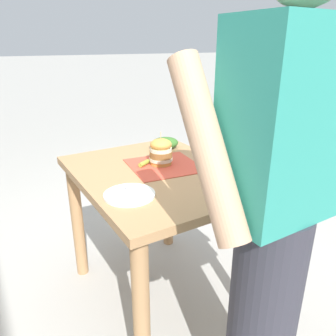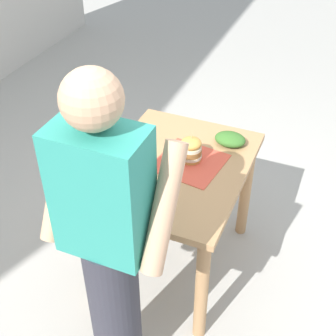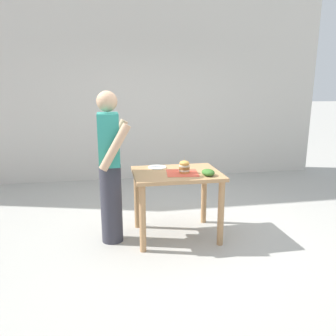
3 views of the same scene
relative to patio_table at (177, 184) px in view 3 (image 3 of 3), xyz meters
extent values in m
plane|color=#ADAAA3|center=(0.00, 0.00, -0.64)|extent=(80.00, 80.00, 0.00)
cube|color=tan|center=(0.00, 0.00, 0.13)|extent=(0.77, 0.99, 0.04)
cylinder|color=tan|center=(-0.32, -0.43, -0.26)|extent=(0.07, 0.07, 0.74)
cylinder|color=tan|center=(0.32, -0.43, -0.26)|extent=(0.07, 0.07, 0.74)
cylinder|color=tan|center=(-0.32, 0.43, -0.26)|extent=(0.07, 0.07, 0.74)
cylinder|color=tan|center=(0.32, 0.43, -0.26)|extent=(0.07, 0.07, 0.74)
cube|color=#D64C38|center=(-0.07, -0.05, 0.15)|extent=(0.39, 0.39, 0.00)
cylinder|color=gold|center=(-0.06, -0.08, 0.16)|extent=(0.11, 0.11, 0.02)
cylinder|color=beige|center=(-0.06, -0.08, 0.18)|extent=(0.12, 0.12, 0.02)
cylinder|color=brown|center=(-0.06, -0.08, 0.21)|extent=(0.12, 0.12, 0.03)
cylinder|color=beige|center=(-0.06, -0.08, 0.23)|extent=(0.12, 0.12, 0.02)
ellipsoid|color=gold|center=(-0.06, -0.08, 0.26)|extent=(0.11, 0.11, 0.06)
cylinder|color=#D1B77F|center=(-0.06, -0.08, 0.30)|extent=(0.00, 0.00, 0.05)
cylinder|color=#8EA83D|center=(0.03, -0.10, 0.16)|extent=(0.08, 0.06, 0.02)
cylinder|color=white|center=(0.24, 0.19, 0.15)|extent=(0.22, 0.22, 0.01)
cylinder|color=silver|center=(0.23, 0.19, 0.16)|extent=(0.04, 0.17, 0.01)
cylinder|color=silver|center=(0.26, 0.19, 0.16)|extent=(0.03, 0.17, 0.01)
ellipsoid|color=#386B28|center=(-0.22, -0.31, 0.18)|extent=(0.18, 0.14, 0.07)
cylinder|color=#33333D|center=(0.00, 0.75, -0.19)|extent=(0.24, 0.24, 0.90)
cube|color=teal|center=(0.00, 0.75, 0.54)|extent=(0.36, 0.22, 0.56)
sphere|color=tan|center=(0.00, 0.75, 0.94)|extent=(0.22, 0.22, 0.22)
cylinder|color=tan|center=(-0.23, 0.69, 0.49)|extent=(0.09, 0.34, 0.50)
cylinder|color=tan|center=(0.23, 0.69, 0.49)|extent=(0.09, 0.34, 0.50)
cube|color=beige|center=(2.83, 1.58, 2.48)|extent=(0.30, 10.00, 6.22)
camera|label=1|loc=(0.75, 1.35, 0.76)|focal=35.00mm
camera|label=2|loc=(-0.74, 1.89, 1.70)|focal=50.00mm
camera|label=3|loc=(-3.55, 0.76, 1.07)|focal=35.00mm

